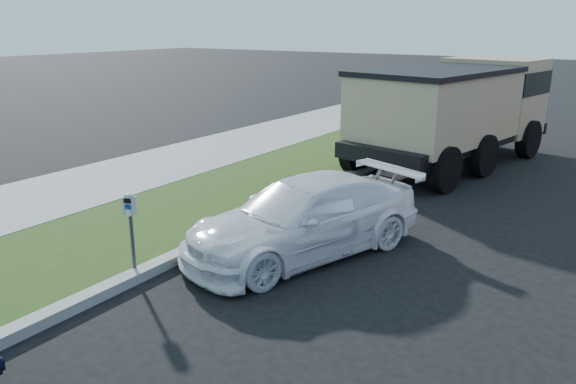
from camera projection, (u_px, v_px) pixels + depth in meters
The scene contains 5 objects.
ground at pixel (332, 295), 7.76m from camera, with size 120.00×120.00×0.00m, color black.
streetside at pixel (155, 191), 12.28m from camera, with size 6.12×50.00×0.15m.
parking_meter at pixel (130, 215), 8.01m from camera, with size 0.19×0.16×1.18m.
white_wagon at pixel (307, 217), 9.05m from camera, with size 1.70×4.18×1.21m, color white.
dump_truck at pixel (458, 107), 14.74m from camera, with size 3.70×7.12×2.66m.
Camera 1 is at (3.38, -6.18, 3.59)m, focal length 35.00 mm.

